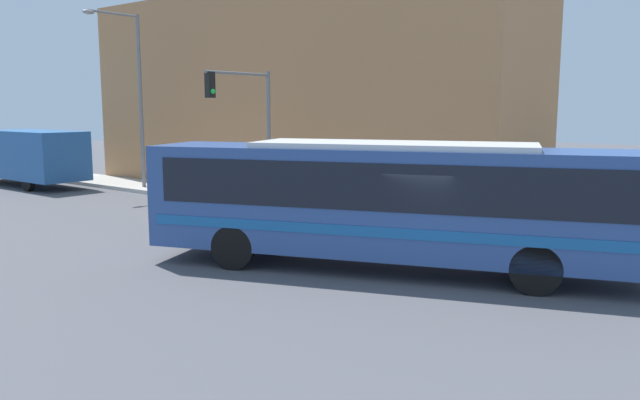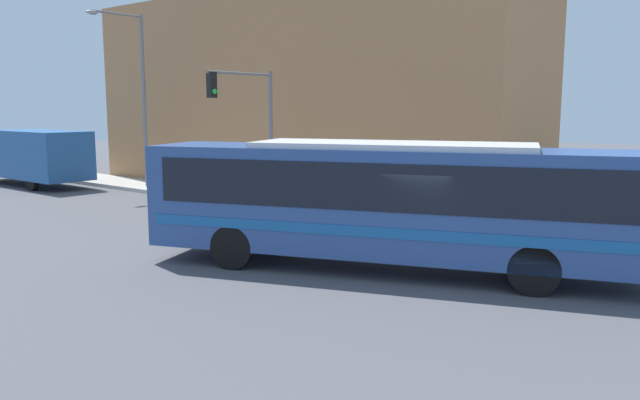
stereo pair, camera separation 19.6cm
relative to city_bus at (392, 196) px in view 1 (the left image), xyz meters
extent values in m
plane|color=#515156|center=(0.10, -0.63, -1.83)|extent=(120.00, 120.00, 0.00)
cube|color=#B7B2A8|center=(5.96, 19.37, -1.75)|extent=(2.71, 70.00, 0.17)
cube|color=#B27A4C|center=(10.31, 11.85, 2.81)|extent=(6.00, 22.96, 9.27)
cube|color=#2D4C8C|center=(0.00, 0.00, -0.10)|extent=(6.46, 12.10, 2.53)
cube|color=black|center=(0.00, 0.00, 0.36)|extent=(6.16, 11.22, 1.08)
cube|color=#19599E|center=(0.00, 0.00, -0.65)|extent=(6.32, 11.67, 0.24)
cube|color=silver|center=(0.00, 0.00, 1.22)|extent=(4.38, 6.97, 0.16)
cylinder|color=black|center=(-0.31, 3.86, -1.28)|extent=(0.65, 1.13, 1.10)
cylinder|color=black|center=(-2.30, 3.12, -1.28)|extent=(0.65, 1.13, 1.10)
cylinder|color=black|center=(2.15, -2.73, -1.28)|extent=(0.65, 1.13, 1.10)
cylinder|color=black|center=(0.16, -3.47, -1.28)|extent=(0.65, 1.13, 1.10)
cube|color=#265999|center=(2.88, 22.38, -0.20)|extent=(2.46, 5.90, 2.36)
cylinder|color=black|center=(1.80, 21.27, -1.38)|extent=(0.25, 0.90, 0.90)
cylinder|color=#999999|center=(5.20, 2.28, -1.35)|extent=(0.28, 0.28, 0.61)
sphere|color=#999999|center=(5.20, 2.28, -0.96)|extent=(0.26, 0.26, 0.26)
cylinder|color=#999999|center=(5.20, 2.13, -1.32)|extent=(0.12, 0.17, 0.12)
cylinder|color=slate|center=(5.35, 8.97, 0.92)|extent=(0.16, 0.16, 5.17)
cylinder|color=slate|center=(3.75, 8.97, 3.36)|extent=(3.20, 0.11, 0.11)
cube|color=black|center=(2.35, 8.97, 2.91)|extent=(0.30, 0.24, 0.90)
sphere|color=#19D83F|center=(2.35, 8.83, 2.68)|extent=(0.18, 0.18, 0.18)
cylinder|color=slate|center=(5.20, 9.45, -1.11)|extent=(0.06, 0.06, 1.11)
cylinder|color=#4C4C51|center=(5.20, 9.45, -0.45)|extent=(0.14, 0.14, 0.22)
cylinder|color=slate|center=(5.45, 17.25, 2.36)|extent=(0.18, 0.18, 8.05)
cylinder|color=slate|center=(4.20, 17.25, 6.28)|extent=(2.50, 0.11, 0.11)
ellipsoid|color=gray|center=(2.95, 17.25, 6.20)|extent=(0.56, 0.28, 0.20)
cylinder|color=slate|center=(6.55, 9.54, -1.28)|extent=(0.28, 0.28, 0.77)
cylinder|color=#2659A5|center=(6.55, 9.54, -0.57)|extent=(0.34, 0.34, 0.64)
sphere|color=tan|center=(6.55, 9.54, -0.15)|extent=(0.21, 0.21, 0.21)
camera|label=1|loc=(-12.77, -7.79, 2.12)|focal=35.00mm
camera|label=2|loc=(-12.65, -7.94, 2.12)|focal=35.00mm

